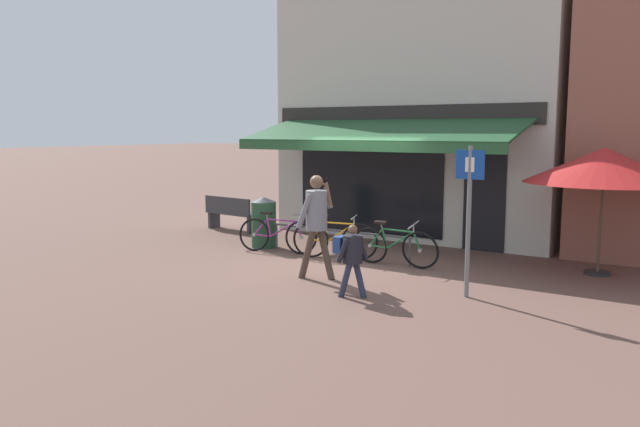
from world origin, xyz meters
TOP-DOWN VIEW (x-y plane):
  - ground_plane at (0.00, 0.00)m, footprint 160.00×160.00m
  - shop_front at (-0.12, 4.40)m, footprint 6.79×4.91m
  - bike_rack_rail at (-0.28, 0.63)m, footprint 3.23×0.04m
  - bicycle_purple at (-1.64, 0.39)m, footprint 1.74×0.68m
  - bicycle_orange at (-0.27, 0.47)m, footprint 1.67×0.67m
  - bicycle_green at (1.03, 0.51)m, footprint 1.75×0.52m
  - pedestrian_adult at (0.35, -1.11)m, footprint 0.63×0.60m
  - pedestrian_child at (1.45, -1.81)m, footprint 0.51×0.47m
  - litter_bin at (-2.23, 0.69)m, footprint 0.55×0.55m
  - parking_sign at (2.94, -0.84)m, footprint 0.44×0.07m
  - cafe_parasol at (4.35, 1.90)m, footprint 2.72×2.72m
  - park_bench at (-4.35, 2.01)m, footprint 1.64×0.59m

SIDE VIEW (x-z plane):
  - ground_plane at x=0.00m, z-range 0.00..0.00m
  - bicycle_purple at x=-1.64m, z-range -0.05..0.80m
  - bicycle_green at x=1.03m, z-range -0.06..0.83m
  - bicycle_orange at x=-0.27m, z-range -0.04..0.84m
  - park_bench at x=-4.35m, z-range 0.03..0.90m
  - bike_rack_rail at x=-0.28m, z-range 0.18..0.75m
  - litter_bin at x=-2.23m, z-range 0.00..1.11m
  - pedestrian_child at x=1.45m, z-range 0.12..1.27m
  - pedestrian_adult at x=0.35m, z-range 0.20..2.01m
  - parking_sign at x=2.94m, z-range 0.26..2.58m
  - cafe_parasol at x=4.35m, z-range 0.81..3.06m
  - shop_front at x=-0.12m, z-range -0.01..5.93m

